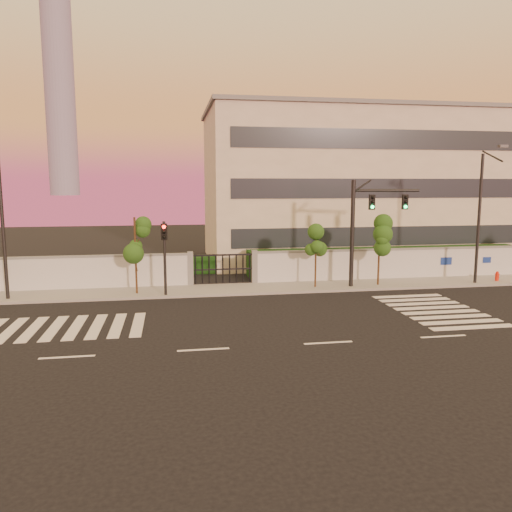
% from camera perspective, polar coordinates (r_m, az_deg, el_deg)
% --- Properties ---
extents(ground, '(120.00, 120.00, 0.00)m').
position_cam_1_polar(ground, '(20.50, 8.25, -9.80)').
color(ground, black).
rests_on(ground, ground).
extents(sidewalk, '(60.00, 3.00, 0.15)m').
position_cam_1_polar(sidewalk, '(30.31, 2.16, -3.65)').
color(sidewalk, gray).
rests_on(sidewalk, ground).
extents(perimeter_wall, '(60.00, 0.36, 2.20)m').
position_cam_1_polar(perimeter_wall, '(31.59, 1.79, -1.33)').
color(perimeter_wall, silver).
rests_on(perimeter_wall, ground).
extents(hedge_row, '(41.00, 4.25, 1.80)m').
position_cam_1_polar(hedge_row, '(34.49, 2.62, -0.95)').
color(hedge_row, black).
rests_on(hedge_row, ground).
extents(institutional_building, '(24.40, 12.40, 12.25)m').
position_cam_1_polar(institutional_building, '(43.23, 10.88, 7.88)').
color(institutional_building, '#C0B6A2').
rests_on(institutional_building, ground).
extents(distant_skyscraper, '(16.00, 16.00, 118.00)m').
position_cam_1_polar(distant_skyscraper, '(309.33, -21.58, 18.05)').
color(distant_skyscraper, slate).
rests_on(distant_skyscraper, ground).
extents(road_markings, '(57.00, 7.62, 0.02)m').
position_cam_1_polar(road_markings, '(23.59, 1.74, -7.27)').
color(road_markings, silver).
rests_on(road_markings, ground).
extents(street_tree_c, '(1.43, 1.14, 4.48)m').
position_cam_1_polar(street_tree_c, '(28.80, -13.61, 1.99)').
color(street_tree_c, '#382314').
rests_on(street_tree_c, ground).
extents(street_tree_d, '(1.33, 1.06, 3.79)m').
position_cam_1_polar(street_tree_d, '(30.03, 6.89, 1.44)').
color(street_tree_d, '#382314').
rests_on(street_tree_d, ground).
extents(street_tree_e, '(1.48, 1.17, 4.23)m').
position_cam_1_polar(street_tree_e, '(31.38, 13.97, 2.14)').
color(street_tree_e, '#382314').
rests_on(street_tree_e, ground).
extents(traffic_signal_main, '(4.13, 0.85, 6.56)m').
position_cam_1_polar(traffic_signal_main, '(30.73, 12.44, 3.99)').
color(traffic_signal_main, black).
rests_on(traffic_signal_main, ground).
extents(traffic_signal_secondary, '(0.33, 0.33, 4.28)m').
position_cam_1_polar(traffic_signal_secondary, '(28.07, -10.41, 0.73)').
color(traffic_signal_secondary, black).
rests_on(traffic_signal_secondary, ground).
extents(streetlight_west, '(0.52, 2.08, 8.66)m').
position_cam_1_polar(streetlight_west, '(29.59, -27.14, 4.17)').
color(streetlight_west, black).
rests_on(streetlight_west, ground).
extents(streetlight_east, '(0.51, 2.05, 8.53)m').
position_cam_1_polar(streetlight_east, '(33.75, 24.33, 4.61)').
color(streetlight_east, black).
rests_on(streetlight_east, ground).
extents(fire_hydrant, '(0.29, 0.28, 0.76)m').
position_cam_1_polar(fire_hydrant, '(35.63, 25.84, -2.19)').
color(fire_hydrant, red).
rests_on(fire_hydrant, ground).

